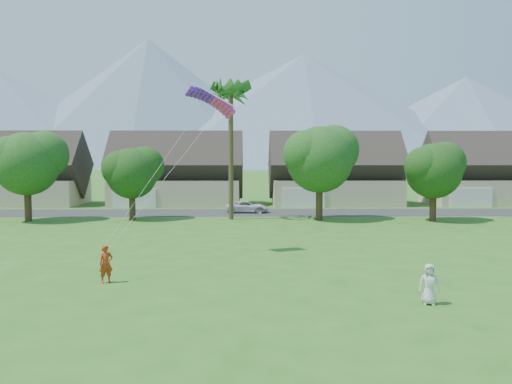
{
  "coord_description": "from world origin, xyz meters",
  "views": [
    {
      "loc": [
        -0.4,
        -16.86,
        5.68
      ],
      "look_at": [
        0.0,
        10.0,
        3.8
      ],
      "focal_mm": 35.0,
      "sensor_mm": 36.0,
      "label": 1
    }
  ],
  "objects_px": {
    "parked_car": "(247,207)",
    "parafoil_kite": "(212,99)",
    "kite_flyer": "(106,264)",
    "watcher": "(429,284)"
  },
  "relations": [
    {
      "from": "kite_flyer",
      "to": "watcher",
      "type": "height_order",
      "value": "kite_flyer"
    },
    {
      "from": "watcher",
      "to": "parafoil_kite",
      "type": "distance_m",
      "value": 16.32
    },
    {
      "from": "parked_car",
      "to": "parafoil_kite",
      "type": "distance_m",
      "value": 23.02
    },
    {
      "from": "kite_flyer",
      "to": "parked_car",
      "type": "relative_size",
      "value": 0.4
    },
    {
      "from": "parafoil_kite",
      "to": "kite_flyer",
      "type": "bearing_deg",
      "value": -137.48
    },
    {
      "from": "watcher",
      "to": "parked_car",
      "type": "height_order",
      "value": "watcher"
    },
    {
      "from": "watcher",
      "to": "parafoil_kite",
      "type": "xyz_separation_m",
      "value": [
        -9.11,
        10.72,
        8.27
      ]
    },
    {
      "from": "parafoil_kite",
      "to": "parked_car",
      "type": "bearing_deg",
      "value": 67.96
    },
    {
      "from": "parked_car",
      "to": "watcher",
      "type": "bearing_deg",
      "value": -165.11
    },
    {
      "from": "watcher",
      "to": "kite_flyer",
      "type": "bearing_deg",
      "value": 177.1
    }
  ]
}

